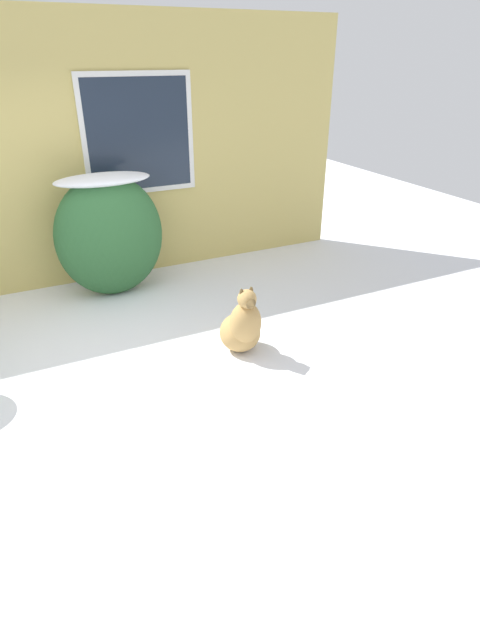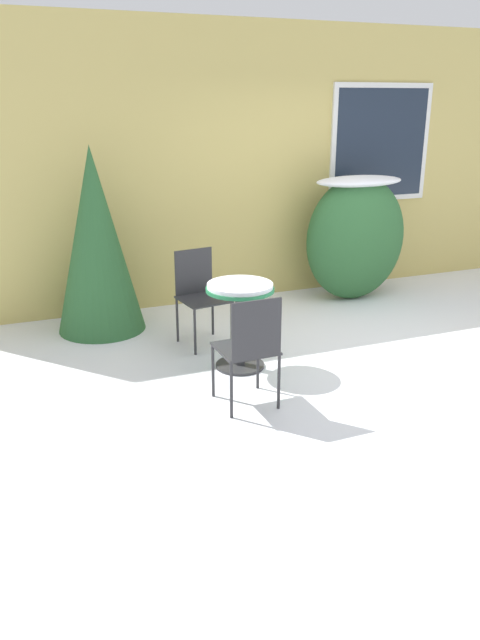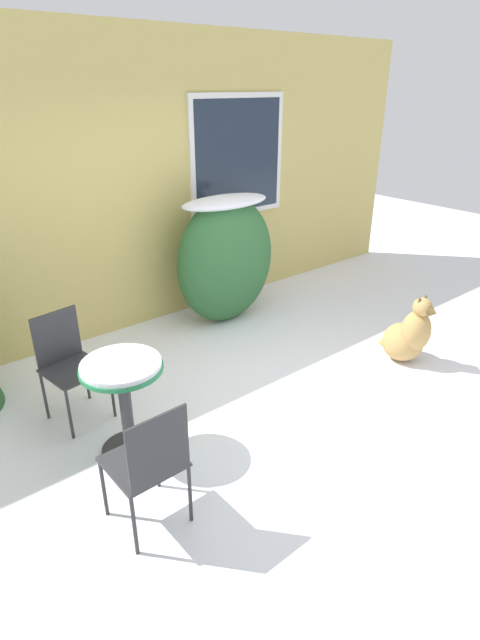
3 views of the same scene
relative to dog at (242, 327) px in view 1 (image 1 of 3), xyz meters
The scene contains 4 objects.
ground_plane 1.47m from the dog, 168.98° to the left, with size 16.00×16.00×0.00m, color white.
house_wall 3.09m from the dog, 118.61° to the left, with size 8.00×0.10×3.06m.
shrub_left 2.12m from the dog, 112.22° to the left, with size 1.25×0.60×1.43m.
dog is the anchor object (origin of this frame).
Camera 1 is at (-0.44, -4.04, 2.61)m, focal length 28.00 mm.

